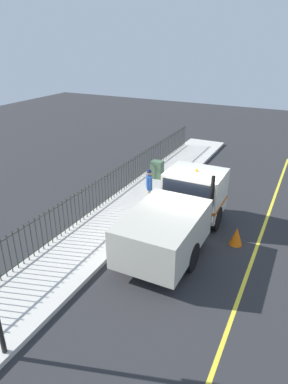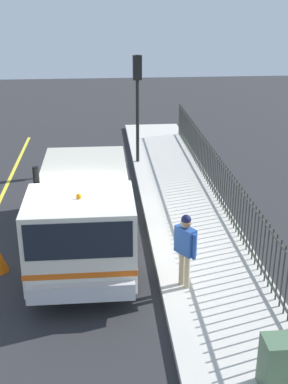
{
  "view_description": "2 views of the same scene",
  "coord_description": "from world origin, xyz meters",
  "px_view_note": "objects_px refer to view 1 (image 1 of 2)",
  "views": [
    {
      "loc": [
        -3.62,
        10.88,
        6.99
      ],
      "look_at": [
        1.8,
        -0.0,
        1.47
      ],
      "focal_mm": 32.07,
      "sensor_mm": 36.0,
      "label": 1
    },
    {
      "loc": [
        0.62,
        -10.55,
        6.01
      ],
      "look_at": [
        1.53,
        -0.21,
        1.85
      ],
      "focal_mm": 46.53,
      "sensor_mm": 36.0,
      "label": 2
    }
  ],
  "objects_px": {
    "work_truck": "(181,209)",
    "worker_standing": "(149,183)",
    "traffic_cone": "(236,236)",
    "utility_cabinet": "(157,169)"
  },
  "relations": [
    {
      "from": "work_truck",
      "to": "worker_standing",
      "type": "bearing_deg",
      "value": 140.8
    },
    {
      "from": "traffic_cone",
      "to": "utility_cabinet",
      "type": "bearing_deg",
      "value": -39.92
    },
    {
      "from": "work_truck",
      "to": "worker_standing",
      "type": "relative_size",
      "value": 3.62
    },
    {
      "from": "work_truck",
      "to": "traffic_cone",
      "type": "height_order",
      "value": "work_truck"
    },
    {
      "from": "worker_standing",
      "to": "utility_cabinet",
      "type": "relative_size",
      "value": 1.8
    },
    {
      "from": "utility_cabinet",
      "to": "traffic_cone",
      "type": "xyz_separation_m",
      "value": [
        -5.17,
        4.33,
        -0.28
      ]
    },
    {
      "from": "utility_cabinet",
      "to": "traffic_cone",
      "type": "height_order",
      "value": "utility_cabinet"
    },
    {
      "from": "worker_standing",
      "to": "utility_cabinet",
      "type": "xyz_separation_m",
      "value": [
        1.02,
        -3.08,
        -0.56
      ]
    },
    {
      "from": "worker_standing",
      "to": "work_truck",
      "type": "bearing_deg",
      "value": 17.19
    },
    {
      "from": "work_truck",
      "to": "worker_standing",
      "type": "height_order",
      "value": "work_truck"
    }
  ]
}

